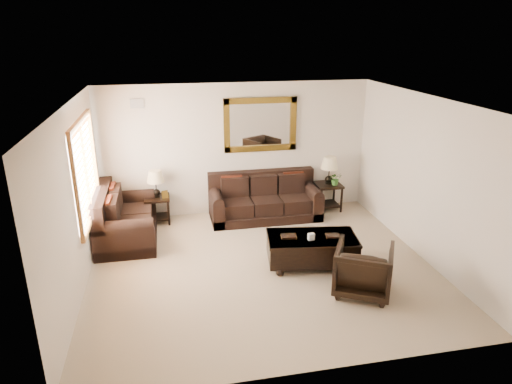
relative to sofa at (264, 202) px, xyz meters
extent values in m
cube|color=#9E876D|center=(-0.49, -2.06, -0.33)|extent=(5.50, 5.00, 0.01)
cube|color=white|center=(-0.49, -2.06, 2.37)|extent=(5.50, 5.00, 0.01)
cube|color=beige|center=(-0.49, 0.44, 1.02)|extent=(5.50, 0.01, 2.70)
cube|color=beige|center=(-0.49, -4.56, 1.02)|extent=(5.50, 0.01, 2.70)
cube|color=beige|center=(-3.24, -2.06, 1.02)|extent=(0.01, 5.00, 2.70)
cube|color=beige|center=(2.26, -2.06, 1.02)|extent=(0.01, 5.00, 2.70)
cube|color=white|center=(-3.23, -1.16, 1.22)|extent=(0.01, 1.80, 1.50)
cube|color=brown|center=(-3.19, -1.16, 2.01)|extent=(0.06, 1.96, 0.08)
cube|color=brown|center=(-3.19, -1.16, 0.43)|extent=(0.06, 1.96, 0.08)
cube|color=brown|center=(-3.19, -2.10, 1.22)|extent=(0.06, 0.08, 1.50)
cube|color=brown|center=(-3.19, -0.22, 1.22)|extent=(0.06, 0.08, 1.50)
cube|color=brown|center=(-3.19, -1.16, 1.22)|extent=(0.05, 0.05, 1.50)
cube|color=#432E0D|center=(0.00, 0.40, 1.52)|extent=(1.50, 0.06, 1.10)
cube|color=white|center=(0.00, 0.42, 1.52)|extent=(1.26, 0.01, 0.86)
cube|color=#999999|center=(-2.39, 0.42, 2.02)|extent=(0.25, 0.02, 0.18)
cube|color=black|center=(0.00, -0.06, -0.24)|extent=(2.22, 0.96, 0.18)
cube|color=black|center=(0.00, 0.31, 0.35)|extent=(2.22, 0.22, 0.45)
cube|color=black|center=(-0.59, -0.08, -0.01)|extent=(0.57, 0.79, 0.27)
cube|color=black|center=(0.00, -0.08, -0.01)|extent=(0.57, 0.79, 0.27)
cube|color=black|center=(0.59, -0.08, -0.01)|extent=(0.57, 0.79, 0.27)
cube|color=black|center=(-1.00, -0.06, -0.06)|extent=(0.22, 0.96, 0.54)
cylinder|color=black|center=(-1.00, -0.06, 0.21)|extent=(0.22, 0.94, 0.22)
cube|color=black|center=(1.00, -0.06, -0.06)|extent=(0.22, 0.96, 0.54)
cylinder|color=black|center=(1.00, -0.06, 0.21)|extent=(0.22, 0.94, 0.22)
cube|color=#5D1D0C|center=(-0.65, 0.12, 0.35)|extent=(0.42, 0.19, 0.44)
cube|color=#5D1D0C|center=(0.65, 0.12, 0.35)|extent=(0.42, 0.19, 0.44)
cube|color=black|center=(-2.71, -0.56, -0.23)|extent=(1.03, 1.74, 0.20)
cube|color=black|center=(-3.10, -0.56, 0.40)|extent=(0.24, 1.74, 0.49)
cube|color=black|center=(-2.69, -0.87, 0.01)|extent=(0.85, 0.61, 0.29)
cube|color=black|center=(-2.69, -0.24, 0.01)|extent=(0.85, 0.61, 0.29)
cube|color=black|center=(-2.71, -1.31, -0.04)|extent=(1.03, 0.24, 0.58)
cylinder|color=black|center=(-2.71, -1.31, 0.25)|extent=(1.01, 0.24, 0.24)
cube|color=black|center=(-2.71, 0.19, -0.04)|extent=(1.03, 0.24, 0.58)
cylinder|color=black|center=(-2.71, 0.19, 0.25)|extent=(1.01, 0.24, 0.24)
cube|color=#5D1D0C|center=(-2.90, -0.92, 0.40)|extent=(0.20, 0.46, 0.47)
cube|color=#5D1D0C|center=(-2.90, -0.19, 0.40)|extent=(0.20, 0.46, 0.47)
cube|color=black|center=(-2.15, 0.15, 0.19)|extent=(0.49, 0.49, 0.04)
cube|color=black|center=(-2.15, 0.15, -0.22)|extent=(0.42, 0.42, 0.03)
cylinder|color=black|center=(-2.37, -0.06, -0.08)|extent=(0.04, 0.04, 0.49)
cylinder|color=black|center=(-1.94, -0.06, -0.08)|extent=(0.04, 0.04, 0.49)
cylinder|color=black|center=(-2.37, 0.36, -0.08)|extent=(0.04, 0.04, 0.49)
cylinder|color=black|center=(-1.94, 0.36, -0.08)|extent=(0.04, 0.04, 0.49)
sphere|color=black|center=(-2.15, 0.15, 0.30)|extent=(0.15, 0.15, 0.15)
cylinder|color=black|center=(-2.15, 0.15, 0.46)|extent=(0.02, 0.02, 0.32)
cone|color=beige|center=(-2.15, 0.15, 0.64)|extent=(0.34, 0.34, 0.23)
cube|color=#432E0D|center=(-1.99, 0.06, 0.28)|extent=(0.13, 0.09, 0.15)
cube|color=black|center=(1.43, 0.13, 0.22)|extent=(0.53, 0.53, 0.05)
cube|color=black|center=(1.43, 0.13, -0.21)|extent=(0.45, 0.45, 0.03)
cylinder|color=black|center=(1.20, -0.09, -0.06)|extent=(0.05, 0.05, 0.53)
cylinder|color=black|center=(1.65, -0.09, -0.06)|extent=(0.05, 0.05, 0.53)
cylinder|color=black|center=(1.20, 0.36, -0.06)|extent=(0.05, 0.05, 0.53)
cylinder|color=black|center=(1.65, 0.36, -0.06)|extent=(0.05, 0.05, 0.53)
sphere|color=black|center=(1.43, 0.13, 0.34)|extent=(0.16, 0.16, 0.16)
cylinder|color=black|center=(1.43, 0.13, 0.52)|extent=(0.02, 0.02, 0.35)
cone|color=beige|center=(1.43, 0.13, 0.71)|extent=(0.37, 0.37, 0.25)
sphere|color=black|center=(-0.28, -2.40, -0.28)|extent=(0.13, 0.13, 0.13)
sphere|color=black|center=(0.93, -2.40, -0.28)|extent=(0.13, 0.13, 0.13)
sphere|color=black|center=(-0.28, -1.85, -0.28)|extent=(0.13, 0.13, 0.13)
sphere|color=black|center=(0.93, -1.85, -0.28)|extent=(0.13, 0.13, 0.13)
cube|color=black|center=(0.33, -2.13, -0.04)|extent=(1.53, 0.97, 0.40)
cube|color=black|center=(0.33, -2.13, 0.14)|extent=(1.56, 0.99, 0.04)
cube|color=black|center=(-0.06, -2.07, 0.18)|extent=(0.26, 0.20, 0.03)
cube|color=black|center=(0.66, -2.18, 0.18)|extent=(0.24, 0.18, 0.03)
cube|color=white|center=(0.27, -2.24, 0.22)|extent=(0.11, 0.08, 0.11)
imported|color=black|center=(0.80, -3.10, 0.08)|extent=(1.06, 1.04, 0.82)
imported|color=#2B5A1E|center=(1.54, 0.04, 0.36)|extent=(0.30, 0.32, 0.22)
camera|label=1|loc=(-1.91, -8.55, 3.37)|focal=32.00mm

